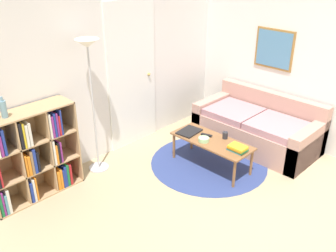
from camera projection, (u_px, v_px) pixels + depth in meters
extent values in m
plane|color=tan|center=(286.00, 243.00, 3.76)|extent=(14.00, 14.00, 0.00)
cube|color=silver|center=(108.00, 63.00, 4.93)|extent=(7.04, 0.05, 2.60)
cube|color=white|center=(132.00, 76.00, 5.26)|extent=(0.85, 0.02, 2.08)
sphere|color=tan|center=(149.00, 74.00, 5.45)|extent=(0.04, 0.04, 0.04)
cube|color=silver|center=(282.00, 53.00, 5.36)|extent=(0.05, 5.74, 2.60)
cube|color=olive|center=(274.00, 49.00, 5.39)|extent=(0.02, 0.60, 0.57)
cube|color=teal|center=(274.00, 49.00, 5.39)|extent=(0.01, 0.54, 0.51)
cylinder|color=navy|center=(209.00, 163.00, 5.13)|extent=(1.58, 1.58, 0.01)
cube|color=tan|center=(71.00, 139.00, 4.62)|extent=(0.02, 0.34, 1.08)
cube|color=tan|center=(24.00, 112.00, 4.05)|extent=(1.07, 0.34, 0.02)
cube|color=tan|center=(39.00, 192.00, 4.51)|extent=(1.07, 0.34, 0.02)
cube|color=tan|center=(25.00, 149.00, 4.38)|extent=(1.07, 0.02, 1.08)
cube|color=tan|center=(17.00, 160.00, 4.17)|extent=(0.02, 0.32, 1.04)
cube|color=tan|center=(45.00, 149.00, 4.39)|extent=(0.02, 0.32, 1.04)
cube|color=tan|center=(34.00, 167.00, 4.35)|extent=(1.04, 0.32, 0.02)
cube|color=tan|center=(29.00, 141.00, 4.20)|extent=(1.04, 0.32, 0.02)
cube|color=#7F287A|center=(0.00, 201.00, 4.11)|extent=(0.02, 0.22, 0.30)
cube|color=teal|center=(3.00, 202.00, 4.13)|extent=(0.03, 0.20, 0.24)
cube|color=silver|center=(5.00, 198.00, 4.15)|extent=(0.03, 0.24, 0.30)
cube|color=navy|center=(28.00, 190.00, 4.32)|extent=(0.03, 0.21, 0.25)
cube|color=silver|center=(30.00, 187.00, 4.35)|extent=(0.03, 0.24, 0.29)
cube|color=orange|center=(32.00, 186.00, 4.36)|extent=(0.02, 0.23, 0.30)
cube|color=orange|center=(55.00, 178.00, 4.56)|extent=(0.03, 0.23, 0.25)
cube|color=orange|center=(57.00, 176.00, 4.57)|extent=(0.03, 0.22, 0.26)
cube|color=navy|center=(60.00, 176.00, 4.59)|extent=(0.02, 0.21, 0.24)
cube|color=navy|center=(62.00, 174.00, 4.60)|extent=(0.03, 0.19, 0.28)
cube|color=#196B38|center=(64.00, 173.00, 4.61)|extent=(0.03, 0.19, 0.29)
cube|color=#B21E23|center=(66.00, 171.00, 4.66)|extent=(0.03, 0.25, 0.28)
cube|color=orange|center=(23.00, 164.00, 4.16)|extent=(0.02, 0.20, 0.26)
cube|color=orange|center=(25.00, 163.00, 4.20)|extent=(0.03, 0.25, 0.24)
cube|color=olive|center=(28.00, 160.00, 4.21)|extent=(0.03, 0.22, 0.28)
cube|color=navy|center=(31.00, 159.00, 4.21)|extent=(0.03, 0.19, 0.30)
cube|color=black|center=(33.00, 159.00, 4.27)|extent=(0.02, 0.26, 0.25)
cube|color=silver|center=(51.00, 151.00, 4.37)|extent=(0.02, 0.20, 0.31)
cube|color=orange|center=(53.00, 152.00, 4.41)|extent=(0.03, 0.21, 0.24)
cube|color=black|center=(55.00, 151.00, 4.41)|extent=(0.02, 0.19, 0.26)
cube|color=#7F287A|center=(57.00, 149.00, 4.45)|extent=(0.02, 0.23, 0.26)
cube|color=black|center=(18.00, 134.00, 4.00)|extent=(0.03, 0.20, 0.30)
cube|color=gold|center=(20.00, 133.00, 4.04)|extent=(0.02, 0.24, 0.29)
cube|color=silver|center=(22.00, 133.00, 4.07)|extent=(0.03, 0.26, 0.26)
cube|color=silver|center=(25.00, 132.00, 4.08)|extent=(0.03, 0.24, 0.28)
cube|color=silver|center=(46.00, 124.00, 4.23)|extent=(0.02, 0.21, 0.30)
cube|color=#7F287A|center=(48.00, 125.00, 4.26)|extent=(0.03, 0.23, 0.26)
cube|color=navy|center=(51.00, 123.00, 4.26)|extent=(0.02, 0.20, 0.29)
cube|color=#7F287A|center=(53.00, 122.00, 4.29)|extent=(0.02, 0.23, 0.28)
cube|color=#B21E23|center=(56.00, 124.00, 4.31)|extent=(0.02, 0.21, 0.24)
cube|color=navy|center=(57.00, 120.00, 4.31)|extent=(0.02, 0.21, 0.31)
cylinder|color=#B7B7BC|center=(99.00, 167.00, 5.02)|extent=(0.26, 0.26, 0.01)
cylinder|color=#B7B7BC|center=(93.00, 109.00, 4.64)|extent=(0.02, 0.02, 1.63)
cone|color=white|center=(87.00, 43.00, 4.29)|extent=(0.29, 0.29, 0.10)
cube|color=tan|center=(256.00, 132.00, 5.52)|extent=(0.90, 1.75, 0.40)
cube|color=tan|center=(270.00, 115.00, 5.68)|extent=(0.16, 1.75, 0.74)
cube|color=tan|center=(307.00, 147.00, 4.99)|extent=(0.90, 0.16, 0.54)
cube|color=tan|center=(214.00, 113.00, 5.99)|extent=(0.90, 0.16, 0.54)
cube|color=#B58086|center=(277.00, 126.00, 5.14)|extent=(0.70, 0.69, 0.10)
cube|color=#B58086|center=(234.00, 112.00, 5.59)|extent=(0.70, 0.69, 0.10)
cube|color=brown|center=(212.00, 141.00, 4.90)|extent=(0.45, 1.09, 0.02)
cylinder|color=brown|center=(234.00, 174.00, 4.54)|extent=(0.04, 0.04, 0.38)
cylinder|color=brown|center=(174.00, 146.00, 5.18)|extent=(0.04, 0.04, 0.38)
cylinder|color=brown|center=(251.00, 163.00, 4.79)|extent=(0.04, 0.04, 0.38)
cylinder|color=brown|center=(192.00, 137.00, 5.42)|extent=(0.04, 0.04, 0.38)
cube|color=black|center=(189.00, 132.00, 5.09)|extent=(0.34, 0.27, 0.02)
cylinder|color=#9ED193|center=(204.00, 139.00, 4.85)|extent=(0.14, 0.14, 0.05)
cube|color=teal|center=(237.00, 150.00, 4.64)|extent=(0.16, 0.21, 0.02)
cube|color=#196B38|center=(238.00, 149.00, 4.62)|extent=(0.16, 0.21, 0.01)
cube|color=orange|center=(237.00, 148.00, 4.62)|extent=(0.16, 0.21, 0.02)
cube|color=gold|center=(238.00, 147.00, 4.60)|extent=(0.16, 0.21, 0.03)
cylinder|color=#28282D|center=(225.00, 135.00, 4.91)|extent=(0.07, 0.07, 0.09)
cube|color=black|center=(207.00, 135.00, 5.00)|extent=(0.09, 0.16, 0.02)
cylinder|color=#6B93A3|center=(4.00, 109.00, 3.86)|extent=(0.07, 0.07, 0.18)
cylinder|color=#6B93A3|center=(1.00, 99.00, 3.81)|extent=(0.03, 0.03, 0.05)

